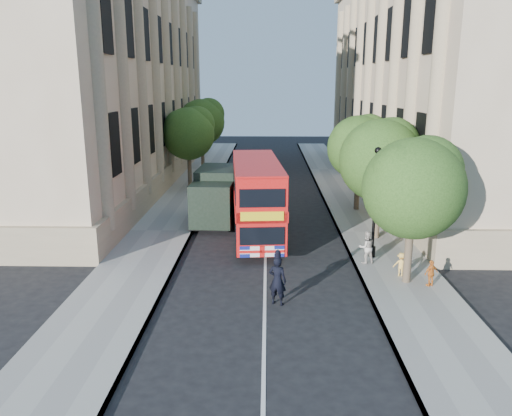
# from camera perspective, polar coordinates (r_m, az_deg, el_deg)

# --- Properties ---
(ground) EXTENTS (120.00, 120.00, 0.00)m
(ground) POSITION_cam_1_polar(r_m,az_deg,el_deg) (18.16, 0.98, -12.24)
(ground) COLOR black
(ground) RESTS_ON ground
(pavement_right) EXTENTS (3.50, 80.00, 0.12)m
(pavement_right) POSITION_cam_1_polar(r_m,az_deg,el_deg) (28.03, 12.98, -2.78)
(pavement_right) COLOR gray
(pavement_right) RESTS_ON ground
(pavement_left) EXTENTS (3.50, 80.00, 0.12)m
(pavement_left) POSITION_cam_1_polar(r_m,az_deg,el_deg) (28.07, -10.71, -2.64)
(pavement_left) COLOR gray
(pavement_left) RESTS_ON ground
(building_right) EXTENTS (12.00, 38.00, 18.00)m
(building_right) POSITION_cam_1_polar(r_m,az_deg,el_deg) (42.53, 20.87, 14.58)
(building_right) COLOR tan
(building_right) RESTS_ON ground
(building_left) EXTENTS (12.00, 38.00, 18.00)m
(building_left) POSITION_cam_1_polar(r_m,az_deg,el_deg) (42.59, -18.30, 14.78)
(building_left) COLOR tan
(building_left) RESTS_ON ground
(tree_right_near) EXTENTS (4.00, 4.00, 6.08)m
(tree_right_near) POSITION_cam_1_polar(r_m,az_deg,el_deg) (20.49, 17.68, 2.74)
(tree_right_near) COLOR #473828
(tree_right_near) RESTS_ON ground
(tree_right_mid) EXTENTS (4.20, 4.20, 6.37)m
(tree_right_mid) POSITION_cam_1_polar(r_m,az_deg,el_deg) (26.19, 14.12, 5.81)
(tree_right_mid) COLOR #473828
(tree_right_mid) RESTS_ON ground
(tree_right_far) EXTENTS (4.00, 4.00, 6.15)m
(tree_right_far) POSITION_cam_1_polar(r_m,az_deg,el_deg) (32.04, 11.80, 7.17)
(tree_right_far) COLOR #473828
(tree_right_far) RESTS_ON ground
(tree_left_far) EXTENTS (4.00, 4.00, 6.30)m
(tree_left_far) POSITION_cam_1_polar(r_m,az_deg,el_deg) (38.93, -7.67, 8.75)
(tree_left_far) COLOR #473828
(tree_left_far) RESTS_ON ground
(tree_left_back) EXTENTS (4.20, 4.20, 6.65)m
(tree_left_back) POSITION_cam_1_polar(r_m,az_deg,el_deg) (46.80, -6.16, 10.02)
(tree_left_back) COLOR #473828
(tree_left_back) RESTS_ON ground
(lamp_post) EXTENTS (0.32, 0.32, 5.16)m
(lamp_post) POSITION_cam_1_polar(r_m,az_deg,el_deg) (23.46, 13.42, 0.08)
(lamp_post) COLOR black
(lamp_post) RESTS_ON pavement_right
(double_decker_bus) EXTENTS (2.99, 8.87, 4.02)m
(double_decker_bus) POSITION_cam_1_polar(r_m,az_deg,el_deg) (26.23, 0.05, 1.32)
(double_decker_bus) COLOR red
(double_decker_bus) RESTS_ON ground
(box_van) EXTENTS (2.51, 5.62, 3.15)m
(box_van) POSITION_cam_1_polar(r_m,az_deg,el_deg) (29.19, -4.56, 1.23)
(box_van) COLOR black
(box_van) RESTS_ON ground
(police_constable) EXTENTS (0.80, 0.68, 1.88)m
(police_constable) POSITION_cam_1_polar(r_m,az_deg,el_deg) (18.68, 2.48, -8.30)
(police_constable) COLOR black
(police_constable) RESTS_ON ground
(woman_pedestrian) EXTENTS (0.83, 0.71, 1.48)m
(woman_pedestrian) POSITION_cam_1_polar(r_m,az_deg,el_deg) (23.05, 12.51, -4.40)
(woman_pedestrian) COLOR beige
(woman_pedestrian) RESTS_ON pavement_right
(child_a) EXTENTS (0.69, 0.51, 1.09)m
(child_a) POSITION_cam_1_polar(r_m,az_deg,el_deg) (21.28, 19.38, -7.04)
(child_a) COLOR orange
(child_a) RESTS_ON pavement_right
(child_b) EXTENTS (0.74, 0.57, 1.02)m
(child_b) POSITION_cam_1_polar(r_m,az_deg,el_deg) (21.98, 16.25, -6.20)
(child_b) COLOR #F7C054
(child_b) RESTS_ON pavement_right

